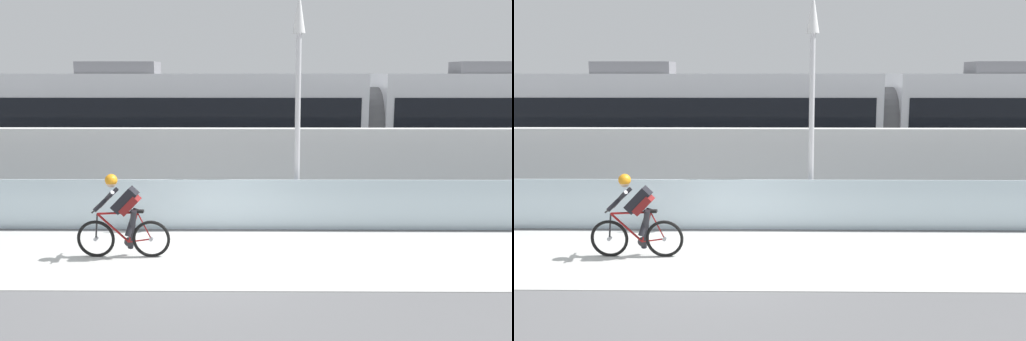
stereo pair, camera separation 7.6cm
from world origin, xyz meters
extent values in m
plane|color=slate|center=(0.00, 0.00, 0.00)|extent=(200.00, 200.00, 0.00)
cube|color=silver|center=(0.00, 0.00, 0.01)|extent=(32.00, 3.20, 0.01)
cube|color=silver|center=(0.00, 1.85, 0.57)|extent=(32.00, 0.05, 1.14)
cube|color=silver|center=(0.00, 3.65, 1.05)|extent=(32.00, 0.36, 2.09)
cube|color=#595654|center=(0.00, 6.13, 0.00)|extent=(32.00, 0.08, 0.01)
cube|color=#595654|center=(0.00, 7.57, 0.00)|extent=(32.00, 0.08, 0.01)
cube|color=silver|center=(-1.14, 6.85, 1.90)|extent=(11.00, 2.50, 3.10)
cube|color=black|center=(-1.14, 6.85, 2.25)|extent=(10.56, 2.54, 1.04)
cube|color=#19599E|center=(-1.14, 6.85, 0.53)|extent=(10.78, 2.53, 0.28)
cube|color=slate|center=(-3.12, 6.85, 3.63)|extent=(2.40, 1.10, 0.36)
cube|color=#232326|center=(-4.66, 6.85, 0.36)|extent=(1.40, 1.88, 0.20)
cylinder|color=black|center=(-4.66, 6.13, 0.30)|extent=(0.60, 0.10, 0.60)
cylinder|color=black|center=(-4.66, 7.57, 0.30)|extent=(0.60, 0.10, 0.60)
cube|color=#232326|center=(2.38, 6.85, 0.36)|extent=(1.40, 1.88, 0.20)
cylinder|color=black|center=(2.38, 6.13, 0.30)|extent=(0.60, 0.10, 0.60)
cylinder|color=black|center=(2.38, 7.57, 0.30)|extent=(0.60, 0.10, 0.60)
cube|color=black|center=(-6.59, 6.85, 1.90)|extent=(0.16, 2.54, 2.94)
cube|color=slate|center=(8.38, 6.85, 3.63)|extent=(2.40, 1.10, 0.36)
cube|color=#232326|center=(6.84, 6.85, 0.36)|extent=(1.40, 1.88, 0.20)
cylinder|color=black|center=(6.84, 6.13, 0.30)|extent=(0.60, 0.10, 0.60)
cylinder|color=black|center=(6.84, 7.57, 0.30)|extent=(0.60, 0.10, 0.60)
cylinder|color=#59595B|center=(4.61, 6.85, 1.90)|extent=(0.60, 2.30, 2.30)
torus|color=black|center=(-1.87, 0.00, 0.36)|extent=(0.72, 0.06, 0.72)
cylinder|color=#99999E|center=(-1.87, 0.00, 0.36)|extent=(0.07, 0.10, 0.07)
torus|color=black|center=(-0.82, 0.00, 0.36)|extent=(0.72, 0.06, 0.72)
cylinder|color=#99999E|center=(-0.82, 0.00, 0.36)|extent=(0.07, 0.10, 0.07)
cylinder|color=maroon|center=(-1.53, 0.00, 0.57)|extent=(0.60, 0.04, 0.58)
cylinder|color=maroon|center=(-1.16, 0.00, 0.59)|extent=(0.22, 0.04, 0.59)
cylinder|color=maroon|center=(-1.44, 0.00, 0.86)|extent=(0.76, 0.04, 0.07)
cylinder|color=maroon|center=(-1.03, 0.00, 0.33)|extent=(0.43, 0.03, 0.09)
cylinder|color=maroon|center=(-0.94, 0.00, 0.62)|extent=(0.27, 0.02, 0.53)
cylinder|color=black|center=(-1.85, 0.00, 0.60)|extent=(0.08, 0.03, 0.49)
cube|color=black|center=(-1.07, 0.00, 0.90)|extent=(0.24, 0.10, 0.05)
cylinder|color=black|center=(-1.82, 0.00, 0.95)|extent=(0.03, 0.58, 0.03)
cylinder|color=#262628|center=(-1.25, 0.00, 0.30)|extent=(0.18, 0.02, 0.18)
cube|color=black|center=(-1.29, 0.00, 1.11)|extent=(0.50, 0.28, 0.51)
cube|color=maroon|center=(-1.19, 0.00, 1.02)|extent=(0.38, 0.30, 0.38)
sphere|color=beige|center=(-1.53, 0.00, 1.46)|extent=(0.20, 0.20, 0.20)
sphere|color=orange|center=(-1.53, 0.00, 1.49)|extent=(0.23, 0.23, 0.23)
cylinder|color=black|center=(-1.64, 0.00, 1.12)|extent=(0.44, 0.41, 0.41)
cylinder|color=black|center=(-1.64, 0.00, 1.12)|extent=(0.44, 0.41, 0.41)
cylinder|color=black|center=(-1.18, 0.00, 0.55)|extent=(0.29, 0.33, 0.80)
cylinder|color=black|center=(-1.18, 0.00, 0.69)|extent=(0.29, 0.33, 0.54)
cylinder|color=gray|center=(2.07, 2.15, 0.10)|extent=(0.24, 0.24, 0.20)
cylinder|color=silver|center=(2.07, 2.15, 2.20)|extent=(0.12, 0.12, 4.20)
cone|color=white|center=(2.07, 2.15, 4.75)|extent=(0.28, 0.28, 0.90)
camera|label=1|loc=(1.24, -9.46, 3.42)|focal=36.66mm
camera|label=2|loc=(1.32, -9.46, 3.42)|focal=36.66mm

